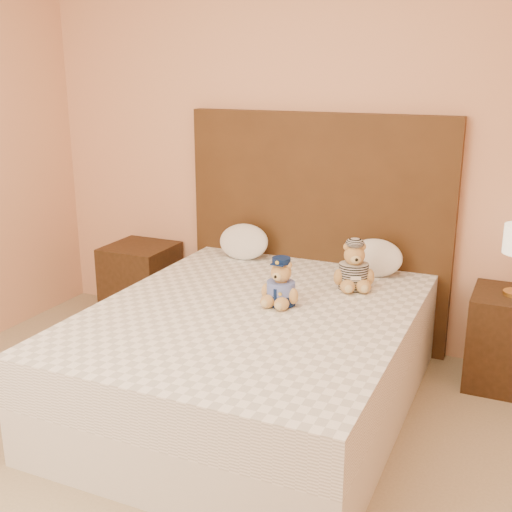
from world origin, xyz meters
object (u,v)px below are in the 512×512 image
Objects in this scene: bed at (253,357)px; teddy_police at (281,282)px; pillow_right at (375,256)px; teddy_prisoner at (354,265)px; pillow_left at (244,240)px; nightstand_right at (510,340)px; nightstand_left at (141,282)px.

teddy_police is at bearing 46.80° from bed.
pillow_right reaches higher than bed.
pillow_left is at bearing 135.38° from teddy_prisoner.
teddy_prisoner is at bearing 53.76° from bed.
pillow_right is at bearing 55.95° from teddy_prisoner.
pillow_left reaches higher than nightstand_right.
pillow_right is at bearing 69.90° from teddy_police.
bed is at bearing -151.23° from teddy_prisoner.
nightstand_left is at bearing 157.97° from teddy_police.
pillow_left is (-1.69, 0.03, 0.40)m from nightstand_right.
bed is 7.72× the size of teddy_police.
pillow_right is at bearing 0.00° from pillow_left.
teddy_police is at bearing -114.66° from pillow_right.
teddy_prisoner reaches higher than nightstand_right.
pillow_left is (0.81, 0.03, 0.40)m from nightstand_left.
teddy_police is 0.75× the size of pillow_left.
teddy_prisoner reaches higher than pillow_right.
bed is 1.48m from nightstand_left.
bed is at bearing -32.62° from nightstand_left.
teddy_prisoner is 0.79× the size of pillow_left.
bed and nightstand_left have the same top height.
pillow_left is (-0.83, 0.30, -0.02)m from teddy_prisoner.
pillow_left is (-0.44, 0.83, 0.40)m from bed.
teddy_prisoner is 0.30m from pillow_right.
teddy_prisoner is at bearing -9.26° from nightstand_left.
nightstand_left is at bearing 180.00° from nightstand_right.
pillow_left reaches higher than nightstand_left.
teddy_prisoner is at bearing -99.06° from pillow_right.
pillow_right is (0.88, 0.00, -0.00)m from pillow_left.
teddy_prisoner is at bearing 60.58° from teddy_police.
nightstand_left is 1.58m from teddy_police.
bed is 1.02m from pillow_right.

